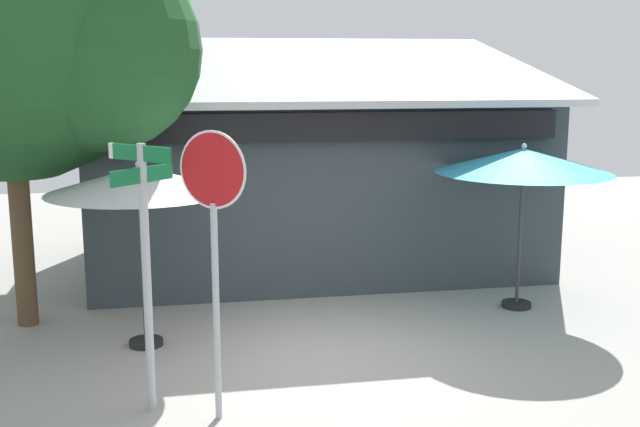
% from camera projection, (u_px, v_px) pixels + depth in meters
% --- Properties ---
extents(ground_plane, '(28.00, 28.00, 0.10)m').
position_uv_depth(ground_plane, '(321.00, 359.00, 9.80)').
color(ground_plane, '#9E9B93').
extents(cafe_building, '(8.15, 5.36, 4.18)m').
position_uv_depth(cafe_building, '(311.00, 175.00, 14.27)').
color(cafe_building, '#333D42').
rests_on(cafe_building, ground).
extents(street_sign_post, '(0.65, 0.64, 2.84)m').
position_uv_depth(street_sign_post, '(145.00, 251.00, 7.94)').
color(street_sign_post, '#A8AAB2').
rests_on(street_sign_post, ground).
extents(stop_sign, '(0.62, 0.49, 2.99)m').
position_uv_depth(stop_sign, '(214.00, 221.00, 7.67)').
color(stop_sign, '#A8AAB2').
rests_on(stop_sign, ground).
extents(patio_umbrella_ivory_left, '(2.35, 2.35, 2.43)m').
position_uv_depth(patio_umbrella_ivory_left, '(139.00, 181.00, 9.74)').
color(patio_umbrella_ivory_left, black).
rests_on(patio_umbrella_ivory_left, ground).
extents(patio_umbrella_teal_center, '(2.59, 2.59, 2.49)m').
position_uv_depth(patio_umbrella_teal_center, '(523.00, 162.00, 11.34)').
color(patio_umbrella_teal_center, black).
rests_on(patio_umbrella_teal_center, ground).
extents(shade_tree, '(4.74, 4.41, 6.46)m').
position_uv_depth(shade_tree, '(22.00, 22.00, 10.15)').
color(shade_tree, brown).
rests_on(shade_tree, ground).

